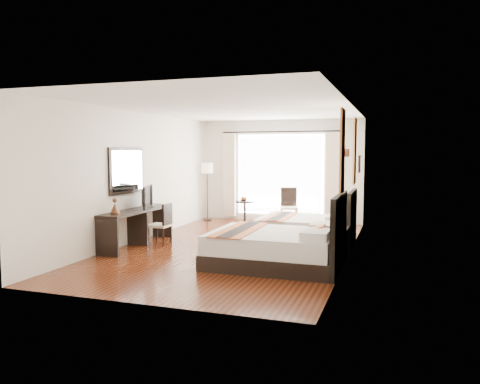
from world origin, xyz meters
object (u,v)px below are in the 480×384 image
(vase, at_px, (333,228))
(television, at_px, (144,197))
(table_lamp, at_px, (338,216))
(floor_lamp, at_px, (207,172))
(nightstand, at_px, (336,242))
(bed_near, at_px, (279,247))
(console_desk, at_px, (138,227))
(desk_chair, at_px, (161,232))
(side_table, at_px, (245,212))
(fruit_bowl, at_px, (244,200))
(window_chair, at_px, (289,214))
(bed_far, at_px, (309,228))

(vase, bearing_deg, television, 177.24)
(table_lamp, bearing_deg, floor_lamp, 139.51)
(nightstand, bearing_deg, bed_near, -130.01)
(television, bearing_deg, console_desk, 157.14)
(desk_chair, height_order, side_table, desk_chair)
(bed_near, xyz_separation_m, floor_lamp, (-3.20, 4.52, 1.04))
(fruit_bowl, bearing_deg, window_chair, -1.68)
(nightstand, height_order, vase, vase)
(nightstand, xyz_separation_m, vase, (-0.02, -0.20, 0.29))
(window_chair, bearing_deg, console_desk, -48.52)
(bed_far, height_order, table_lamp, bed_far)
(vase, relative_size, floor_lamp, 0.08)
(bed_near, xyz_separation_m, desk_chair, (-2.78, 0.98, -0.06))
(bed_far, bearing_deg, television, -158.35)
(nightstand, xyz_separation_m, fruit_bowl, (-2.92, 3.45, 0.34))
(bed_near, xyz_separation_m, fruit_bowl, (-2.09, 4.44, 0.29))
(bed_far, xyz_separation_m, nightstand, (0.73, -1.29, -0.02))
(table_lamp, height_order, floor_lamp, floor_lamp)
(nightstand, xyz_separation_m, floor_lamp, (-4.03, 3.53, 1.09))
(console_desk, height_order, floor_lamp, floor_lamp)
(console_desk, xyz_separation_m, side_table, (1.14, 3.68, -0.08))
(nightstand, relative_size, side_table, 0.96)
(floor_lamp, distance_m, side_table, 1.57)
(bed_near, relative_size, television, 2.72)
(desk_chair, height_order, floor_lamp, floor_lamp)
(nightstand, height_order, console_desk, console_desk)
(nightstand, xyz_separation_m, window_chair, (-1.65, 3.41, 0.03))
(television, distance_m, fruit_bowl, 3.64)
(console_desk, xyz_separation_m, window_chair, (2.37, 3.66, -0.08))
(bed_far, distance_m, television, 3.59)
(bed_near, distance_m, desk_chair, 2.95)
(bed_near, bearing_deg, nightstand, 49.99)
(table_lamp, distance_m, television, 4.04)
(vase, height_order, floor_lamp, floor_lamp)
(side_table, bearing_deg, fruit_bowl, 147.13)
(vase, height_order, side_table, vase)
(bed_far, height_order, desk_chair, bed_far)
(vase, bearing_deg, floor_lamp, 137.07)
(bed_far, xyz_separation_m, fruit_bowl, (-2.19, 2.16, 0.32))
(table_lamp, height_order, fruit_bowl, table_lamp)
(bed_near, bearing_deg, fruit_bowl, 115.19)
(television, bearing_deg, bed_near, -125.49)
(desk_chair, xyz_separation_m, side_table, (0.73, 3.43, 0.03))
(nightstand, distance_m, table_lamp, 0.48)
(fruit_bowl, height_order, window_chair, window_chair)
(bed_far, relative_size, console_desk, 0.91)
(bed_near, xyz_separation_m, side_table, (-2.05, 4.41, -0.03))
(floor_lamp, height_order, side_table, floor_lamp)
(table_lamp, bearing_deg, bed_far, 121.78)
(table_lamp, distance_m, fruit_bowl, 4.50)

